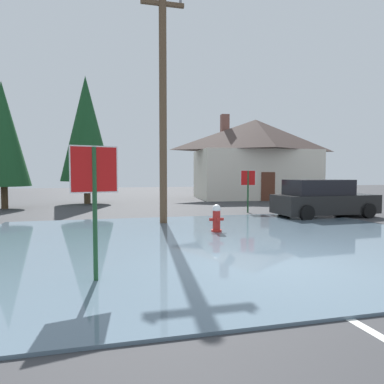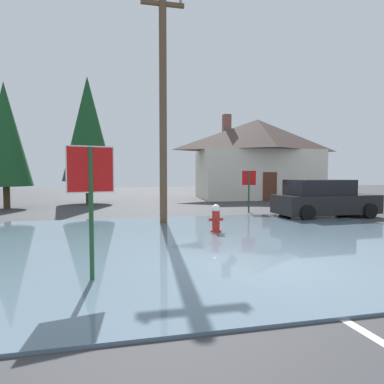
# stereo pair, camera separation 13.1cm
# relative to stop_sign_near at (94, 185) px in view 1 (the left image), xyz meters

# --- Properties ---
(ground_plane) EXTENTS (80.00, 80.00, 0.10)m
(ground_plane) POSITION_rel_stop_sign_near_xyz_m (3.54, 0.29, -1.78)
(ground_plane) COLOR #38383A
(flood_puddle) EXTENTS (13.66, 10.49, 0.05)m
(flood_puddle) POSITION_rel_stop_sign_near_xyz_m (3.14, 2.91, -1.71)
(flood_puddle) COLOR slate
(flood_puddle) RESTS_ON ground
(lane_stop_bar) EXTENTS (3.96, 0.62, 0.01)m
(lane_stop_bar) POSITION_rel_stop_sign_near_xyz_m (2.94, -1.57, -1.73)
(lane_stop_bar) COLOR silver
(lane_stop_bar) RESTS_ON ground
(stop_sign_near) EXTENTS (0.80, 0.20, 2.41)m
(stop_sign_near) POSITION_rel_stop_sign_near_xyz_m (0.00, 0.00, 0.00)
(stop_sign_near) COLOR #1E4C28
(stop_sign_near) RESTS_ON ground
(fire_hydrant) EXTENTS (0.47, 0.40, 0.93)m
(fire_hydrant) POSITION_rel_stop_sign_near_xyz_m (3.57, 4.21, -1.28)
(fire_hydrant) COLOR #AD231E
(fire_hydrant) RESTS_ON ground
(utility_pole) EXTENTS (1.60, 0.28, 8.73)m
(utility_pole) POSITION_rel_stop_sign_near_xyz_m (2.20, 6.53, 2.81)
(utility_pole) COLOR brown
(utility_pole) RESTS_ON ground
(stop_sign_far) EXTENTS (0.74, 0.09, 2.07)m
(stop_sign_far) POSITION_rel_stop_sign_near_xyz_m (6.78, 9.24, -0.26)
(stop_sign_far) COLOR #1E4C28
(stop_sign_far) RESTS_ON ground
(house) EXTENTS (9.75, 6.14, 6.48)m
(house) POSITION_rel_stop_sign_near_xyz_m (11.09, 18.05, 1.39)
(house) COLOR silver
(house) RESTS_ON ground
(parked_car) EXTENTS (4.55, 2.13, 1.65)m
(parked_car) POSITION_rel_stop_sign_near_xyz_m (9.35, 6.96, -0.95)
(parked_car) COLOR black
(parked_car) RESTS_ON ground
(pine_tree_tall_left) EXTENTS (2.74, 2.74, 6.84)m
(pine_tree_tall_left) POSITION_rel_stop_sign_near_xyz_m (-5.32, 13.97, 2.29)
(pine_tree_tall_left) COLOR #4C3823
(pine_tree_tall_left) RESTS_ON ground
(pine_tree_mid_left) EXTENTS (3.19, 3.19, 7.97)m
(pine_tree_mid_left) POSITION_rel_stop_sign_near_xyz_m (-1.18, 16.15, 2.96)
(pine_tree_mid_left) COLOR #4C3823
(pine_tree_mid_left) RESTS_ON ground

